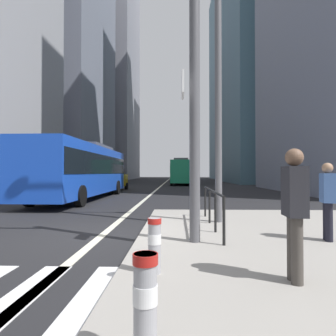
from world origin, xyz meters
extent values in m
plane|color=black|center=(0.00, 20.00, 0.00)|extent=(160.00, 160.00, 0.00)
cube|color=silver|center=(-0.10, -4.00, 0.01)|extent=(0.45, 3.20, 0.01)
cube|color=silver|center=(0.80, -4.00, 0.01)|extent=(0.45, 3.20, 0.01)
cube|color=silver|center=(1.70, -4.00, 0.01)|extent=(0.45, 3.20, 0.01)
cube|color=beige|center=(0.00, 30.00, 0.01)|extent=(0.20, 80.00, 0.01)
cube|color=slate|center=(-16.00, 40.39, 21.08)|extent=(10.78, 20.89, 42.17)
cube|color=gray|center=(-16.00, 66.51, 27.07)|extent=(13.95, 21.87, 54.14)
cube|color=slate|center=(17.00, 40.48, 27.25)|extent=(13.83, 20.27, 54.49)
cube|color=slate|center=(17.00, 65.52, 24.25)|extent=(11.62, 20.27, 48.49)
cube|color=blue|center=(-3.73, 9.91, 1.73)|extent=(2.62, 12.18, 2.75)
cube|color=black|center=(-3.73, 9.91, 2.07)|extent=(2.66, 11.94, 1.10)
cube|color=#4C4C51|center=(-3.71, 11.74, 3.25)|extent=(1.79, 4.39, 0.30)
cylinder|color=black|center=(-2.57, 6.01, 0.50)|extent=(0.31, 1.00, 1.00)
cylinder|color=black|center=(-4.97, 6.03, 0.50)|extent=(0.31, 1.00, 1.00)
cylinder|color=black|center=(-2.49, 13.79, 0.50)|extent=(0.31, 1.00, 1.00)
cylinder|color=black|center=(-4.89, 13.82, 0.50)|extent=(0.31, 1.00, 1.00)
cube|color=#198456|center=(2.48, 31.78, 1.73)|extent=(2.76, 11.35, 2.75)
cube|color=black|center=(2.48, 31.78, 2.07)|extent=(2.80, 11.12, 1.10)
cube|color=#4C4C51|center=(2.44, 30.08, 3.25)|extent=(1.84, 4.11, 0.30)
cylinder|color=black|center=(1.36, 35.42, 0.50)|extent=(0.32, 1.01, 1.00)
cylinder|color=black|center=(3.76, 35.36, 0.50)|extent=(0.32, 1.01, 1.00)
cylinder|color=black|center=(1.19, 28.19, 0.50)|extent=(0.32, 1.01, 1.00)
cylinder|color=black|center=(3.59, 28.14, 0.50)|extent=(0.32, 1.01, 1.00)
cube|color=gold|center=(-3.86, 18.56, 0.87)|extent=(1.96, 4.42, 1.10)
cube|color=black|center=(-3.85, 18.71, 1.68)|extent=(1.59, 2.41, 0.52)
cylinder|color=black|center=(-3.01, 17.04, 0.32)|extent=(0.25, 0.65, 0.64)
cylinder|color=black|center=(-4.83, 17.12, 0.32)|extent=(0.25, 0.65, 0.64)
cylinder|color=black|center=(-2.88, 20.00, 0.32)|extent=(0.25, 0.65, 0.64)
cylinder|color=black|center=(-4.70, 20.07, 0.32)|extent=(0.25, 0.65, 0.64)
cube|color=maroon|center=(3.49, 57.49, 0.87)|extent=(1.88, 4.28, 1.10)
cube|color=black|center=(3.50, 57.34, 1.68)|extent=(1.55, 2.32, 0.52)
cylinder|color=black|center=(2.55, 58.91, 0.32)|extent=(0.23, 0.64, 0.64)
cylinder|color=black|center=(4.37, 58.95, 0.32)|extent=(0.23, 0.64, 0.64)
cylinder|color=black|center=(2.62, 56.03, 0.32)|extent=(0.23, 0.64, 0.64)
cylinder|color=black|center=(4.44, 56.07, 0.32)|extent=(0.23, 0.64, 0.64)
cube|color=black|center=(2.14, 53.23, 0.87)|extent=(1.91, 4.27, 1.10)
cube|color=black|center=(2.13, 53.08, 1.68)|extent=(1.57, 2.32, 0.52)
cylinder|color=black|center=(1.28, 54.69, 0.32)|extent=(0.24, 0.65, 0.64)
cylinder|color=black|center=(3.09, 54.63, 0.32)|extent=(0.24, 0.65, 0.64)
cylinder|color=black|center=(1.19, 51.83, 0.32)|extent=(0.24, 0.65, 0.64)
cylinder|color=black|center=(3.00, 51.77, 0.32)|extent=(0.24, 0.65, 0.64)
cylinder|color=#515156|center=(2.25, -1.20, 3.15)|extent=(0.22, 0.22, 6.00)
cube|color=white|center=(2.00, -1.38, 3.35)|extent=(0.04, 0.60, 0.44)
cylinder|color=#56565B|center=(3.08, 1.23, 4.15)|extent=(0.20, 0.20, 8.00)
cylinder|color=#99999E|center=(1.63, -5.00, 0.56)|extent=(0.18, 0.18, 0.81)
cylinder|color=white|center=(1.63, -5.00, 0.65)|extent=(0.19, 0.19, 0.15)
cylinder|color=#B21E19|center=(1.63, -5.00, 0.92)|extent=(0.20, 0.20, 0.08)
cylinder|color=#99999E|center=(1.56, -3.08, 0.54)|extent=(0.18, 0.18, 0.78)
cylinder|color=white|center=(1.56, -3.08, 0.63)|extent=(0.19, 0.19, 0.14)
cylinder|color=#B21E19|center=(1.56, -3.08, 0.89)|extent=(0.20, 0.20, 0.08)
cylinder|color=black|center=(2.80, -1.47, 0.62)|extent=(0.06, 0.06, 0.95)
cylinder|color=black|center=(2.80, -0.22, 0.62)|extent=(0.06, 0.06, 0.95)
cylinder|color=black|center=(2.80, 1.03, 0.62)|extent=(0.06, 0.06, 0.95)
cylinder|color=black|center=(2.80, 2.29, 0.62)|extent=(0.06, 0.06, 0.95)
cylinder|color=black|center=(2.80, 0.41, 1.10)|extent=(0.06, 3.76, 0.06)
cylinder|color=#423D38|center=(3.41, -3.44, 0.58)|extent=(0.15, 0.15, 0.85)
cylinder|color=#423D38|center=(3.42, -3.28, 0.58)|extent=(0.15, 0.15, 0.85)
cube|color=#232328|center=(3.42, -3.36, 1.33)|extent=(0.26, 0.39, 0.66)
sphere|color=brown|center=(3.42, -3.36, 1.78)|extent=(0.23, 0.23, 0.23)
cylinder|color=black|center=(5.06, -0.95, 0.55)|extent=(0.15, 0.15, 0.80)
cylinder|color=black|center=(5.03, -1.10, 0.55)|extent=(0.15, 0.15, 0.80)
cube|color=#38568E|center=(5.04, -1.02, 1.26)|extent=(0.32, 0.42, 0.62)
sphere|color=#9E7556|center=(5.04, -1.02, 1.68)|extent=(0.22, 0.22, 0.22)
camera|label=1|loc=(1.87, -7.20, 1.58)|focal=30.94mm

